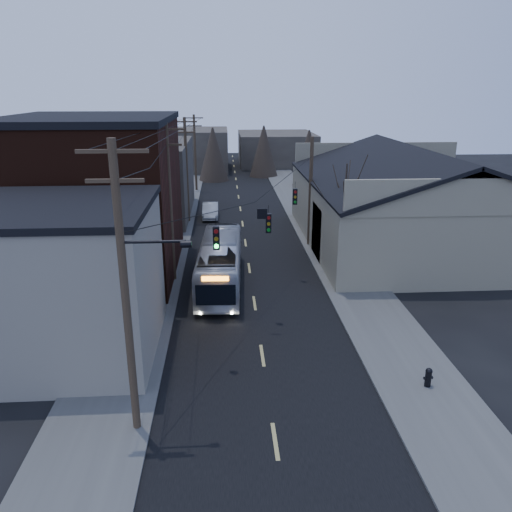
{
  "coord_description": "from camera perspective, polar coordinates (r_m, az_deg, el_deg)",
  "views": [
    {
      "loc": [
        -1.62,
        -12.61,
        11.92
      ],
      "look_at": [
        0.07,
        13.76,
        3.0
      ],
      "focal_mm": 35.0,
      "sensor_mm": 36.0,
      "label": 1
    }
  ],
  "objects": [
    {
      "name": "utility_lines",
      "position": [
        37.43,
        -5.95,
        7.83
      ],
      "size": [
        11.24,
        45.28,
        10.5
      ],
      "color": "#382B1E",
      "rests_on": "ground"
    },
    {
      "name": "building_far_right",
      "position": [
        83.59,
        2.32,
        12.18
      ],
      "size": [
        12.0,
        14.0,
        5.0
      ],
      "primitive_type": "cube",
      "color": "#38322D",
      "rests_on": "ground"
    },
    {
      "name": "bare_tree",
      "position": [
        34.62,
        10.03,
        4.46
      ],
      "size": [
        0.4,
        0.4,
        7.2
      ],
      "primitive_type": "cone",
      "color": "black",
      "rests_on": "ground"
    },
    {
      "name": "building_left_far",
      "position": [
        49.96,
        -12.84,
        8.49
      ],
      "size": [
        9.0,
        14.0,
        7.0
      ],
      "primitive_type": "cube",
      "color": "#38322D",
      "rests_on": "ground"
    },
    {
      "name": "bus",
      "position": [
        31.42,
        -4.11,
        -0.82
      ],
      "size": [
        2.92,
        10.65,
        2.94
      ],
      "primitive_type": "imported",
      "rotation": [
        0.0,
        0.0,
        3.1
      ],
      "color": "#A6A9B2",
      "rests_on": "ground"
    },
    {
      "name": "road_surface",
      "position": [
        44.27,
        -1.45,
        3.05
      ],
      "size": [
        9.0,
        110.0,
        0.02
      ],
      "primitive_type": "cube",
      "color": "black",
      "rests_on": "ground"
    },
    {
      "name": "warehouse",
      "position": [
        41.39,
        17.18,
        4.95
      ],
      "size": [
        16.16,
        20.6,
        7.73
      ],
      "color": "#7C715A",
      "rests_on": "ground"
    },
    {
      "name": "building_far_left",
      "position": [
        78.24,
        -7.02,
        11.98
      ],
      "size": [
        10.0,
        12.0,
        6.0
      ],
      "primitive_type": "cube",
      "color": "#38322D",
      "rests_on": "ground"
    },
    {
      "name": "sidewalk_left",
      "position": [
        44.49,
        -9.85,
        2.92
      ],
      "size": [
        4.0,
        110.0,
        0.12
      ],
      "primitive_type": "cube",
      "color": "#474744",
      "rests_on": "ground"
    },
    {
      "name": "building_clapboard",
      "position": [
        24.34,
        -21.1,
        -2.9
      ],
      "size": [
        8.0,
        8.0,
        7.0
      ],
      "primitive_type": "cube",
      "color": "gray",
      "rests_on": "ground"
    },
    {
      "name": "fire_hydrant",
      "position": [
        22.44,
        19.1,
        -12.88
      ],
      "size": [
        0.4,
        0.29,
        0.84
      ],
      "rotation": [
        0.0,
        0.0,
        0.14
      ],
      "color": "black",
      "rests_on": "sidewalk_right"
    },
    {
      "name": "building_brick",
      "position": [
        34.37,
        -17.81,
        6.15
      ],
      "size": [
        10.0,
        12.0,
        10.0
      ],
      "primitive_type": "cube",
      "color": "black",
      "rests_on": "ground"
    },
    {
      "name": "sidewalk_right",
      "position": [
        44.97,
        6.87,
        3.23
      ],
      "size": [
        4.0,
        110.0,
        0.12
      ],
      "primitive_type": "cube",
      "color": "#474744",
      "rests_on": "ground"
    },
    {
      "name": "ground",
      "position": [
        17.43,
        2.93,
        -24.54
      ],
      "size": [
        160.0,
        160.0,
        0.0
      ],
      "primitive_type": "plane",
      "color": "black",
      "rests_on": "ground"
    },
    {
      "name": "parked_car",
      "position": [
        48.46,
        -5.23,
        5.19
      ],
      "size": [
        1.51,
        4.25,
        1.4
      ],
      "primitive_type": "imported",
      "rotation": [
        0.0,
        0.0,
        0.01
      ],
      "color": "#B0B4B8",
      "rests_on": "ground"
    }
  ]
}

